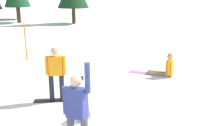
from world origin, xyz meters
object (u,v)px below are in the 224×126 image
object	(u,v)px
snowboarder_foreground	(77,113)
snowboarder_background	(165,68)
snowboarder_midground	(56,73)
backpack_grey	(84,113)
trail_marker_pole	(25,42)

from	to	relation	value
snowboarder_foreground	snowboarder_background	bearing A→B (deg)	64.74
snowboarder_midground	snowboarder_background	xyz separation A→B (m)	(3.78, 2.72, -0.58)
snowboarder_foreground	snowboarder_background	size ratio (longest dim) A/B	1.13
snowboarder_foreground	snowboarder_background	distance (m)	6.24
snowboarder_foreground	snowboarder_midground	world-z (taller)	snowboarder_foreground
snowboarder_midground	snowboarder_background	world-z (taller)	snowboarder_midground
snowboarder_foreground	snowboarder_midground	size ratio (longest dim) A/B	1.20
snowboarder_midground	snowboarder_background	distance (m)	4.69
snowboarder_foreground	snowboarder_background	world-z (taller)	snowboarder_foreground
snowboarder_midground	backpack_grey	size ratio (longest dim) A/B	3.64
snowboarder_background	trail_marker_pole	world-z (taller)	trail_marker_pole
snowboarder_midground	snowboarder_background	size ratio (longest dim) A/B	0.94
snowboarder_background	snowboarder_midground	bearing A→B (deg)	-144.28
snowboarder_foreground	snowboarder_background	xyz separation A→B (m)	(2.65, 5.61, -0.65)
snowboarder_foreground	trail_marker_pole	world-z (taller)	snowboarder_foreground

